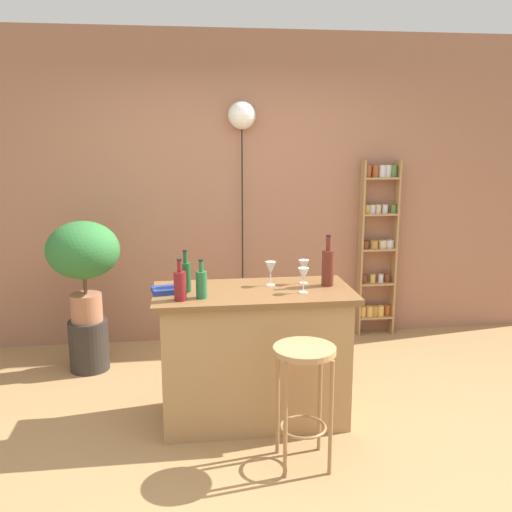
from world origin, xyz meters
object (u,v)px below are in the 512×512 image
(plant_stool, at_px, (89,345))
(wine_glass_center, at_px, (271,268))
(bottle_vinegar, at_px, (186,276))
(potted_plant, at_px, (83,256))
(bottle_spirits_clear, at_px, (180,285))
(bottle_wine_red, at_px, (328,266))
(pendant_globe_light, at_px, (242,118))
(cookbook, at_px, (169,290))
(bar_stool, at_px, (304,377))
(bottle_olive_oil, at_px, (201,284))
(spice_shelf, at_px, (378,246))
(wine_glass_right, at_px, (303,275))
(wine_glass_left, at_px, (304,267))

(plant_stool, relative_size, wine_glass_center, 2.55)
(plant_stool, height_order, bottle_vinegar, bottle_vinegar)
(potted_plant, height_order, bottle_spirits_clear, potted_plant)
(bottle_wine_red, xyz_separation_m, pendant_globe_light, (-0.42, 1.49, 1.01))
(cookbook, bearing_deg, bar_stool, -49.69)
(bar_stool, bearing_deg, bottle_olive_oil, 140.39)
(bottle_spirits_clear, bearing_deg, cookbook, 112.08)
(bottle_wine_red, distance_m, cookbook, 1.07)
(wine_glass_center, bearing_deg, bar_stool, -83.17)
(plant_stool, height_order, potted_plant, potted_plant)
(bottle_olive_oil, bearing_deg, spice_shelf, 43.82)
(potted_plant, height_order, wine_glass_right, potted_plant)
(wine_glass_right, relative_size, pendant_globe_light, 0.07)
(potted_plant, height_order, bottle_vinegar, potted_plant)
(bottle_wine_red, bearing_deg, pendant_globe_light, 105.60)
(spice_shelf, xyz_separation_m, bottle_wine_red, (-0.87, -1.47, 0.17))
(wine_glass_center, bearing_deg, pendant_globe_light, 91.38)
(bottle_spirits_clear, xyz_separation_m, bottle_olive_oil, (0.13, 0.03, -0.01))
(bottle_wine_red, relative_size, wine_glass_center, 2.13)
(spice_shelf, height_order, wine_glass_left, spice_shelf)
(wine_glass_left, height_order, cookbook, wine_glass_left)
(wine_glass_left, relative_size, wine_glass_center, 1.00)
(bottle_wine_red, distance_m, wine_glass_left, 0.17)
(plant_stool, bearing_deg, potted_plant, 0.00)
(wine_glass_left, relative_size, pendant_globe_light, 0.07)
(wine_glass_center, height_order, cookbook, wine_glass_center)
(bar_stool, distance_m, spice_shelf, 2.44)
(bar_stool, xyz_separation_m, bottle_wine_red, (0.30, 0.65, 0.49))
(bar_stool, distance_m, pendant_globe_light, 2.62)
(bottle_wine_red, relative_size, cookbook, 1.66)
(wine_glass_left, height_order, wine_glass_right, same)
(wine_glass_right, bearing_deg, bottle_vinegar, 170.50)
(spice_shelf, height_order, wine_glass_center, spice_shelf)
(bar_stool, relative_size, wine_glass_center, 4.44)
(plant_stool, relative_size, bottle_wine_red, 1.20)
(wine_glass_left, distance_m, wine_glass_center, 0.23)
(bar_stool, height_order, pendant_globe_light, pendant_globe_light)
(spice_shelf, height_order, bottle_vinegar, spice_shelf)
(bottle_spirits_clear, height_order, bottle_olive_oil, bottle_spirits_clear)
(bottle_olive_oil, height_order, wine_glass_left, bottle_olive_oil)
(wine_glass_center, distance_m, pendant_globe_light, 1.76)
(bottle_vinegar, xyz_separation_m, bottle_olive_oil, (0.10, -0.16, -0.01))
(spice_shelf, relative_size, plant_stool, 4.01)
(bottle_wine_red, bearing_deg, spice_shelf, 59.31)
(wine_glass_right, relative_size, cookbook, 0.78)
(bar_stool, xyz_separation_m, bottle_spirits_clear, (-0.69, 0.43, 0.46))
(cookbook, distance_m, pendant_globe_light, 2.00)
(bar_stool, height_order, potted_plant, potted_plant)
(potted_plant, distance_m, wine_glass_right, 1.90)
(plant_stool, bearing_deg, wine_glass_center, -32.80)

